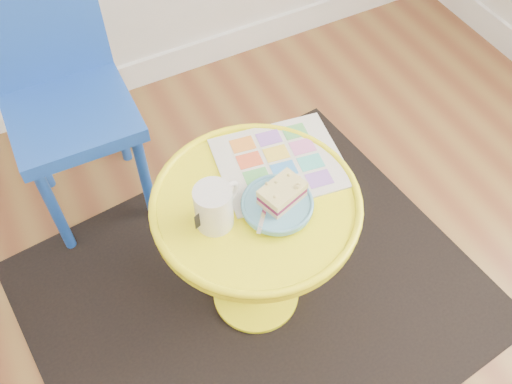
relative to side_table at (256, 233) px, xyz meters
name	(u,v)px	position (x,y,z in m)	size (l,w,h in m)	color
rug	(256,294)	(0.00, 0.00, -0.35)	(1.30, 1.10, 0.01)	black
side_table	(256,233)	(0.00, 0.00, 0.00)	(0.52, 0.52, 0.49)	#FFF415
chair	(61,88)	(-0.31, 0.65, 0.12)	(0.37, 0.37, 0.81)	#1A47AF
newspaper	(280,162)	(0.11, 0.08, 0.14)	(0.31, 0.27, 0.01)	silver
mug	(214,206)	(-0.11, -0.01, 0.20)	(0.12, 0.09, 0.12)	white
plate	(277,205)	(0.04, -0.04, 0.16)	(0.17, 0.17, 0.02)	#589CBA
cake_slice	(282,193)	(0.05, -0.04, 0.19)	(0.12, 0.10, 0.05)	#D3BC8C
fork	(265,207)	(0.00, -0.04, 0.16)	(0.10, 0.12, 0.00)	silver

